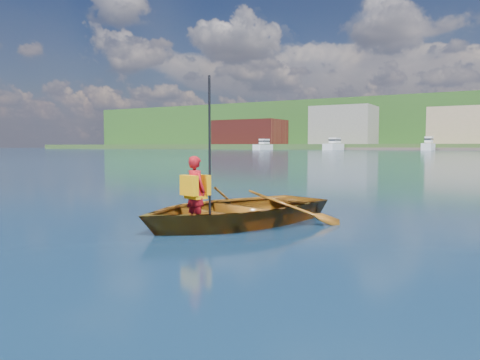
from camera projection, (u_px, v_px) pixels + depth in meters
The scene contains 5 objects.
ground at pixel (216, 229), 7.24m from camera, with size 600.00×600.00×0.00m.
rowboat at pixel (234, 210), 7.71m from camera, with size 3.55×4.22×0.75m.
child_paddler at pixel (196, 189), 6.97m from camera, with size 0.43×0.42×2.21m.
waterfront_buildings at pixel (469, 126), 153.12m from camera, with size 202.00×16.00×14.00m.
hillside_trees at pixel (440, 112), 222.61m from camera, with size 280.25×89.42×27.65m.
Camera 1 is at (3.90, -6.03, 1.28)m, focal length 35.00 mm.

